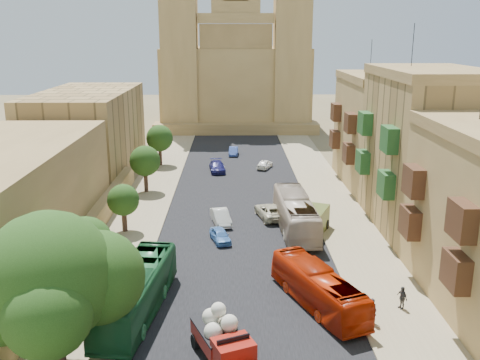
{
  "coord_description": "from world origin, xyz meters",
  "views": [
    {
      "loc": [
        -0.69,
        -19.6,
        16.58
      ],
      "look_at": [
        0.0,
        26.0,
        4.0
      ],
      "focal_mm": 40.0,
      "sensor_mm": 36.0,
      "label": 1
    }
  ],
  "objects_px": {
    "car_blue_a": "(220,236)",
    "car_white_b": "(265,164)",
    "street_tree_b": "(123,200)",
    "car_dkblue": "(217,167)",
    "church": "(236,73)",
    "bus_green_north": "(137,292)",
    "pedestrian_a": "(372,311)",
    "street_tree_d": "(160,138)",
    "red_truck": "(224,341)",
    "olive_pickup": "(311,223)",
    "car_blue_b": "(233,151)",
    "street_tree_c": "(145,161)",
    "car_white_a": "(221,217)",
    "pedestrian_c": "(402,298)",
    "bus_cream_east": "(295,214)",
    "ficus_tree": "(51,282)",
    "car_cream": "(270,211)",
    "bus_red_east": "(318,288)",
    "street_tree_a": "(85,245)"
  },
  "relations": [
    {
      "from": "car_blue_a",
      "to": "car_white_b",
      "type": "bearing_deg",
      "value": 61.9
    },
    {
      "from": "street_tree_b",
      "to": "car_dkblue",
      "type": "bearing_deg",
      "value": 69.92
    },
    {
      "from": "church",
      "to": "bus_green_north",
      "type": "bearing_deg",
      "value": -95.4
    },
    {
      "from": "pedestrian_a",
      "to": "street_tree_d",
      "type": "bearing_deg",
      "value": -44.48
    },
    {
      "from": "red_truck",
      "to": "car_blue_a",
      "type": "height_order",
      "value": "red_truck"
    },
    {
      "from": "olive_pickup",
      "to": "car_white_b",
      "type": "height_order",
      "value": "olive_pickup"
    },
    {
      "from": "olive_pickup",
      "to": "car_blue_b",
      "type": "relative_size",
      "value": 1.57
    },
    {
      "from": "church",
      "to": "street_tree_c",
      "type": "distance_m",
      "value": 44.2
    },
    {
      "from": "bus_green_north",
      "to": "car_blue_a",
      "type": "relative_size",
      "value": 3.35
    },
    {
      "from": "car_white_a",
      "to": "pedestrian_c",
      "type": "xyz_separation_m",
      "value": [
        11.55,
        -15.49,
        0.1
      ]
    },
    {
      "from": "car_blue_a",
      "to": "car_blue_b",
      "type": "bearing_deg",
      "value": 71.59
    },
    {
      "from": "street_tree_d",
      "to": "bus_cream_east",
      "type": "xyz_separation_m",
      "value": [
        14.75,
        -24.12,
        -1.98
      ]
    },
    {
      "from": "car_white_a",
      "to": "ficus_tree",
      "type": "bearing_deg",
      "value": -121.64
    },
    {
      "from": "ficus_tree",
      "to": "car_cream",
      "type": "relative_size",
      "value": 1.82
    },
    {
      "from": "bus_green_north",
      "to": "car_cream",
      "type": "distance_m",
      "value": 19.77
    },
    {
      "from": "church",
      "to": "bus_green_north",
      "type": "height_order",
      "value": "church"
    },
    {
      "from": "bus_green_north",
      "to": "pedestrian_a",
      "type": "xyz_separation_m",
      "value": [
        14.0,
        -1.3,
        -0.67
      ]
    },
    {
      "from": "pedestrian_a",
      "to": "car_white_a",
      "type": "bearing_deg",
      "value": -40.15
    },
    {
      "from": "bus_red_east",
      "to": "street_tree_a",
      "type": "bearing_deg",
      "value": -27.33
    },
    {
      "from": "bus_red_east",
      "to": "olive_pickup",
      "type": "bearing_deg",
      "value": -117.96
    },
    {
      "from": "street_tree_d",
      "to": "car_cream",
      "type": "relative_size",
      "value": 1.12
    },
    {
      "from": "bus_red_east",
      "to": "car_blue_b",
      "type": "distance_m",
      "value": 43.42
    },
    {
      "from": "car_cream",
      "to": "pedestrian_c",
      "type": "distance_m",
      "value": 18.41
    },
    {
      "from": "street_tree_a",
      "to": "bus_red_east",
      "type": "distance_m",
      "value": 14.89
    },
    {
      "from": "car_white_a",
      "to": "pedestrian_c",
      "type": "distance_m",
      "value": 19.32
    },
    {
      "from": "red_truck",
      "to": "car_white_b",
      "type": "distance_m",
      "value": 41.67
    },
    {
      "from": "bus_green_north",
      "to": "pedestrian_a",
      "type": "distance_m",
      "value": 14.08
    },
    {
      "from": "red_truck",
      "to": "car_blue_b",
      "type": "relative_size",
      "value": 1.65
    },
    {
      "from": "church",
      "to": "car_blue_a",
      "type": "relative_size",
      "value": 11.5
    },
    {
      "from": "street_tree_d",
      "to": "car_cream",
      "type": "height_order",
      "value": "street_tree_d"
    },
    {
      "from": "olive_pickup",
      "to": "pedestrian_c",
      "type": "relative_size",
      "value": 3.64
    },
    {
      "from": "street_tree_b",
      "to": "car_blue_b",
      "type": "xyz_separation_m",
      "value": [
        9.5,
        29.7,
        -2.23
      ]
    },
    {
      "from": "street_tree_c",
      "to": "bus_cream_east",
      "type": "relative_size",
      "value": 0.45
    },
    {
      "from": "bus_cream_east",
      "to": "car_dkblue",
      "type": "relative_size",
      "value": 2.52
    },
    {
      "from": "bus_green_north",
      "to": "street_tree_d",
      "type": "bearing_deg",
      "value": 102.48
    },
    {
      "from": "bus_cream_east",
      "to": "car_dkblue",
      "type": "xyz_separation_m",
      "value": [
        -7.29,
        20.54,
        -0.91
      ]
    },
    {
      "from": "red_truck",
      "to": "bus_green_north",
      "type": "height_order",
      "value": "red_truck"
    },
    {
      "from": "bus_green_north",
      "to": "bus_cream_east",
      "type": "xyz_separation_m",
      "value": [
        11.25,
        14.03,
        0.07
      ]
    },
    {
      "from": "street_tree_a",
      "to": "olive_pickup",
      "type": "distance_m",
      "value": 19.67
    },
    {
      "from": "red_truck",
      "to": "pedestrian_c",
      "type": "relative_size",
      "value": 3.82
    },
    {
      "from": "street_tree_a",
      "to": "olive_pickup",
      "type": "height_order",
      "value": "street_tree_a"
    },
    {
      "from": "street_tree_b",
      "to": "car_white_a",
      "type": "distance_m",
      "value": 8.72
    },
    {
      "from": "red_truck",
      "to": "bus_red_east",
      "type": "bearing_deg",
      "value": 46.45
    },
    {
      "from": "street_tree_a",
      "to": "bus_cream_east",
      "type": "height_order",
      "value": "street_tree_a"
    },
    {
      "from": "bus_cream_east",
      "to": "pedestrian_a",
      "type": "relative_size",
      "value": 6.94
    },
    {
      "from": "car_blue_a",
      "to": "car_blue_b",
      "type": "distance_m",
      "value": 32.3
    },
    {
      "from": "street_tree_b",
      "to": "red_truck",
      "type": "xyz_separation_m",
      "value": [
        8.88,
        -19.45,
        -1.42
      ]
    },
    {
      "from": "street_tree_c",
      "to": "church",
      "type": "bearing_deg",
      "value": 76.79
    },
    {
      "from": "car_white_b",
      "to": "car_blue_b",
      "type": "distance_m",
      "value": 8.69
    },
    {
      "from": "olive_pickup",
      "to": "bus_cream_east",
      "type": "xyz_separation_m",
      "value": [
        -1.22,
        0.71,
        0.55
      ]
    }
  ]
}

